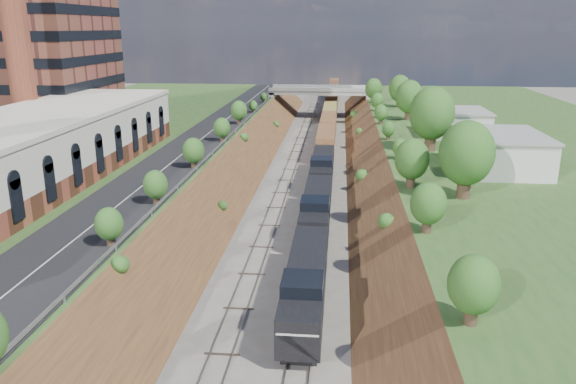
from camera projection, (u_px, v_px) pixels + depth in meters
The scene contains 15 objects.
platform_left at pixel (69, 164), 79.01m from camera, with size 44.00×180.00×5.00m, color #2C5121.
platform_right at pixel (555, 175), 73.11m from camera, with size 44.00×180.00×5.00m, color #2C5121.
embankment_left at pixel (224, 185), 77.75m from camera, with size 7.07×180.00×7.07m, color brown.
embankment_right at pixel (384, 189), 75.78m from camera, with size 7.07×180.00×7.07m, color brown.
rail_left_track at pixel (284, 186), 76.97m from camera, with size 1.58×180.00×0.18m, color gray.
rail_right_track at pixel (322, 187), 76.51m from camera, with size 1.58×180.00×0.18m, color gray.
road at pixel (190, 148), 76.72m from camera, with size 8.00×180.00×0.10m, color black.
guardrail at pixel (219, 146), 76.02m from camera, with size 0.10×171.00×0.70m.
commercial_building at pixel (8, 158), 55.85m from camera, with size 14.30×62.30×7.00m.
overpass at pixel (320, 97), 134.59m from camera, with size 24.50×8.30×7.40m.
white_building_near at pixel (500, 153), 65.04m from camera, with size 9.00×12.00×4.00m, color silver.
white_building_far at pixel (458, 123), 86.16m from camera, with size 8.00×10.00×3.60m, color silver.
tree_right_large at pixel (467, 154), 53.49m from camera, with size 5.25×5.25×7.61m.
tree_left_crest at pixel (88, 244), 37.63m from camera, with size 2.45×2.45×3.55m.
freight_train at pixel (329, 120), 115.79m from camera, with size 2.90×163.90×4.55m.
Camera 1 is at (4.88, -13.70, 21.01)m, focal length 35.00 mm.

